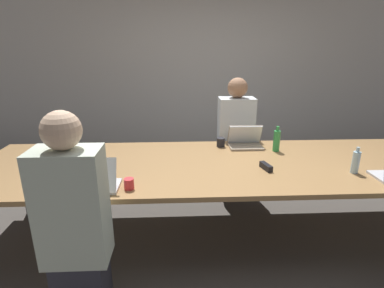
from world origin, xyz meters
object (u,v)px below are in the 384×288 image
Objects in this scene: laptop_near_left at (95,181)px; stapler at (266,167)px; cup_near_left at (129,184)px; bottle_near_right at (356,162)px; bottle_far_center at (277,140)px; cup_far_center at (221,142)px; laptop_far_center at (245,140)px; person_near_left at (75,226)px; person_far_center at (235,140)px.

laptop_near_left is 2.14× the size of stapler.
cup_near_left is 0.36× the size of bottle_near_right.
cup_far_center is at bearing 162.92° from bottle_far_center.
laptop_far_center is 1.36× the size of bottle_far_center.
person_near_left is 1.72m from cup_far_center.
bottle_near_right is 1.43× the size of stapler.
cup_far_center is (1.08, 1.33, 0.09)m from person_near_left.
laptop_far_center is at bearing -144.24° from laptop_near_left.
cup_near_left is 1.15m from stapler.
laptop_near_left is 0.24× the size of person_far_center.
stapler is at bearing -85.28° from person_far_center.
bottle_far_center reaches higher than stapler.
stapler is (1.35, 0.33, -0.05)m from laptop_near_left.
cup_far_center is 0.59× the size of stapler.
laptop_near_left is 0.24m from cup_near_left.
person_near_left is 1.56m from stapler.
laptop_far_center is at bearing 136.68° from bottle_near_right.
bottle_near_right is (2.09, 0.61, 0.14)m from person_near_left.
person_far_center reaches higher than laptop_near_left.
laptop_near_left is 3.59× the size of cup_far_center.
laptop_far_center is at bearing -2.63° from cup_far_center.
person_near_left is 17.23× the size of cup_near_left.
person_near_left is at bearing -135.24° from laptop_far_center.
bottle_near_right is at bearing 6.59° from cup_near_left.
person_near_left is 6.28× the size of bottle_near_right.
bottle_near_right is at bearing -49.60° from bottle_far_center.
cup_near_left is at bearing -179.23° from stapler.
cup_near_left is at bearing -128.51° from person_far_center.
cup_far_center is (0.81, 0.94, 0.01)m from cup_near_left.
laptop_far_center reaches higher than stapler.
laptop_near_left is at bearing -137.84° from cup_far_center.
laptop_far_center is at bearing -135.24° from person_near_left.
bottle_near_right is 2.41× the size of cup_far_center.
cup_near_left is 0.88× the size of cup_far_center.
person_near_left is 8.99× the size of stapler.
bottle_far_center is (0.53, -0.16, 0.06)m from cup_far_center.
person_near_left is at bearing -127.63° from person_far_center.
laptop_near_left is 1.77m from bottle_far_center.
cup_far_center is at bearing 177.37° from laptop_far_center.
stapler is (0.08, -0.98, 0.07)m from person_far_center.
cup_near_left is at bearing -130.70° from cup_far_center.
bottle_far_center is at bearing -17.08° from cup_far_center.
person_near_left is 4.06× the size of laptop_far_center.
stapler is at bearing -116.71° from bottle_far_center.
laptop_near_left is at bearing -177.26° from cup_near_left.
bottle_far_center reaches higher than laptop_far_center.
cup_near_left is at bearing -124.64° from person_near_left.
stapler is at bearing 15.84° from cup_near_left.
cup_near_left is 1.24m from cup_far_center.
person_near_left is 1.88m from laptop_far_center.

